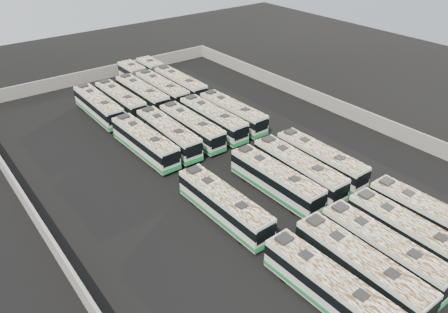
# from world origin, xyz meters

# --- Properties ---
(ground) EXTENTS (140.00, 140.00, 0.00)m
(ground) POSITION_xyz_m (0.00, 0.00, 0.00)
(ground) COLOR black
(ground) RESTS_ON ground
(perimeter_wall) EXTENTS (45.20, 73.20, 2.20)m
(perimeter_wall) POSITION_xyz_m (0.00, 0.00, 1.10)
(perimeter_wall) COLOR slate
(perimeter_wall) RESTS_ON ground
(bus_front_far_left) EXTENTS (2.90, 12.31, 3.45)m
(bus_front_far_left) POSITION_xyz_m (-6.83, -22.63, 1.76)
(bus_front_far_left) COLOR silver
(bus_front_far_left) RESTS_ON ground
(bus_front_left) EXTENTS (2.79, 12.53, 3.52)m
(bus_front_left) POSITION_xyz_m (-3.16, -22.73, 1.80)
(bus_front_left) COLOR silver
(bus_front_left) RESTS_ON ground
(bus_front_center) EXTENTS (2.64, 12.15, 3.42)m
(bus_front_center) POSITION_xyz_m (0.25, -22.59, 1.75)
(bus_front_center) COLOR silver
(bus_front_center) RESTS_ON ground
(bus_front_right) EXTENTS (2.74, 12.23, 3.44)m
(bus_front_right) POSITION_xyz_m (3.84, -22.83, 1.76)
(bus_front_right) COLOR silver
(bus_front_right) RESTS_ON ground
(bus_front_far_right) EXTENTS (2.74, 12.34, 3.47)m
(bus_front_far_right) POSITION_xyz_m (7.49, -22.76, 1.77)
(bus_front_far_right) COLOR silver
(bus_front_far_right) RESTS_ON ground
(bus_midfront_far_left) EXTENTS (2.77, 12.37, 3.48)m
(bus_midfront_far_left) POSITION_xyz_m (-6.83, -9.00, 1.78)
(bus_midfront_far_left) COLOR silver
(bus_midfront_far_left) RESTS_ON ground
(bus_midfront_center) EXTENTS (2.71, 12.28, 3.45)m
(bus_midfront_center) POSITION_xyz_m (0.38, -8.82, 1.77)
(bus_midfront_center) COLOR silver
(bus_midfront_center) RESTS_ON ground
(bus_midfront_right) EXTENTS (2.95, 12.59, 3.53)m
(bus_midfront_right) POSITION_xyz_m (3.83, -8.88, 1.81)
(bus_midfront_right) COLOR silver
(bus_midfront_right) RESTS_ON ground
(bus_midfront_far_right) EXTENTS (2.62, 12.19, 3.43)m
(bus_midfront_far_right) POSITION_xyz_m (7.52, -8.86, 1.76)
(bus_midfront_far_right) COLOR silver
(bus_midfront_far_right) RESTS_ON ground
(bus_midback_far_left) EXTENTS (2.93, 12.51, 3.51)m
(bus_midback_far_left) POSITION_xyz_m (-6.78, 7.46, 1.79)
(bus_midback_far_left) COLOR silver
(bus_midback_far_left) RESTS_ON ground
(bus_midback_left) EXTENTS (2.90, 12.54, 3.52)m
(bus_midback_left) POSITION_xyz_m (-3.29, 7.54, 1.80)
(bus_midback_left) COLOR silver
(bus_midback_left) RESTS_ON ground
(bus_midback_center) EXTENTS (2.60, 12.18, 3.43)m
(bus_midback_center) POSITION_xyz_m (0.27, 7.44, 1.75)
(bus_midback_center) COLOR silver
(bus_midback_center) RESTS_ON ground
(bus_midback_right) EXTENTS (2.72, 12.48, 3.51)m
(bus_midback_right) POSITION_xyz_m (3.89, 7.53, 1.80)
(bus_midback_right) COLOR silver
(bus_midback_right) RESTS_ON ground
(bus_midback_far_right) EXTENTS (2.82, 12.29, 3.45)m
(bus_midback_far_right) POSITION_xyz_m (7.42, 7.54, 1.76)
(bus_midback_far_right) COLOR silver
(bus_midback_far_right) RESTS_ON ground
(bus_back_far_left) EXTENTS (2.70, 12.40, 3.49)m
(bus_back_far_left) POSITION_xyz_m (-6.84, 21.46, 1.78)
(bus_back_far_left) COLOR silver
(bus_back_far_left) RESTS_ON ground
(bus_back_left) EXTENTS (2.68, 12.13, 3.41)m
(bus_back_left) POSITION_xyz_m (-3.28, 21.49, 1.74)
(bus_back_left) COLOR silver
(bus_back_left) RESTS_ON ground
(bus_back_center) EXTENTS (2.70, 12.62, 3.56)m
(bus_back_center) POSITION_xyz_m (0.34, 21.33, 1.82)
(bus_back_center) COLOR silver
(bus_back_center) RESTS_ON ground
(bus_back_right) EXTENTS (2.66, 19.35, 3.51)m
(bus_back_right) POSITION_xyz_m (3.86, 24.61, 1.79)
(bus_back_right) COLOR silver
(bus_back_right) RESTS_ON ground
(bus_back_far_right) EXTENTS (2.70, 19.07, 3.46)m
(bus_back_far_right) POSITION_xyz_m (7.52, 24.79, 1.77)
(bus_back_far_right) COLOR silver
(bus_back_far_right) RESTS_ON ground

